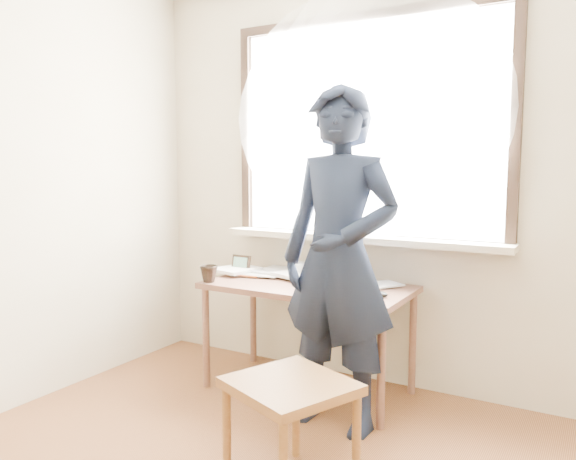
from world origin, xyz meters
The scene contains 12 objects.
room_shell centered at (-0.02, 0.20, 1.64)m, with size 3.52×4.02×2.61m.
desk centered at (-0.42, 1.63, 0.60)m, with size 1.24×0.62×0.67m.
laptop centered at (-0.23, 1.60, 0.72)m, with size 0.34×0.28×0.22m.
mug_white centered at (-0.56, 1.81, 0.71)m, with size 0.12×0.12×0.09m, color white.
mug_dark centered at (-0.98, 1.38, 0.72)m, with size 0.11×0.11×0.10m, color black.
mouse centered at (0.09, 1.53, 0.68)m, with size 0.09×0.06×0.03m, color black.
desk_clutter centered at (-0.65, 1.80, 0.69)m, with size 0.78×0.48×0.04m.
book_a centered at (-0.88, 1.83, 0.68)m, with size 0.22×0.29×0.03m, color white.
book_b centered at (-0.08, 1.83, 0.67)m, with size 0.17×0.23×0.02m, color white.
picture_frame centered at (-0.98, 1.73, 0.72)m, with size 0.14×0.02×0.11m.
work_chair centered at (0.03, 0.65, 0.41)m, with size 0.60×0.59×0.48m.
person centered at (-0.06, 1.30, 0.90)m, with size 0.65×0.43×1.79m, color black.
Camera 1 is at (1.15, -1.32, 1.38)m, focal length 35.00 mm.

